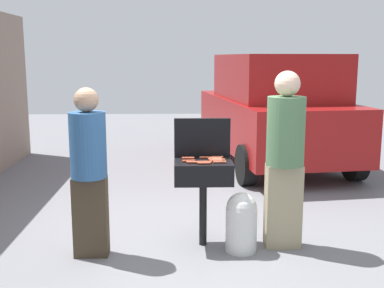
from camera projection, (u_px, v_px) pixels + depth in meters
name	position (u px, v px, depth m)	size (l,w,h in m)	color
ground_plane	(192.00, 243.00, 5.14)	(24.00, 24.00, 0.00)	slate
bbq_grill	(203.00, 175.00, 4.96)	(0.60, 0.44, 0.91)	black
grill_lid_open	(202.00, 138.00, 5.11)	(0.60, 0.05, 0.42)	black
hot_dog_0	(206.00, 162.00, 4.84)	(0.03, 0.03, 0.13)	#AD4228
hot_dog_1	(216.00, 161.00, 4.91)	(0.03, 0.03, 0.13)	#C6593D
hot_dog_2	(215.00, 158.00, 5.01)	(0.03, 0.03, 0.13)	#B74C33
hot_dog_3	(220.00, 162.00, 4.84)	(0.03, 0.03, 0.13)	#C6593D
hot_dog_4	(219.00, 160.00, 4.95)	(0.03, 0.03, 0.13)	#B74C33
hot_dog_5	(206.00, 158.00, 5.06)	(0.03, 0.03, 0.13)	#AD4228
hot_dog_6	(189.00, 161.00, 4.89)	(0.03, 0.03, 0.13)	#AD4228
hot_dog_7	(214.00, 159.00, 4.98)	(0.03, 0.03, 0.13)	#C6593D
hot_dog_8	(217.00, 157.00, 5.07)	(0.03, 0.03, 0.13)	#C6593D
hot_dog_9	(188.00, 158.00, 5.03)	(0.03, 0.03, 0.13)	#AD4228
hot_dog_10	(193.00, 162.00, 4.83)	(0.03, 0.03, 0.13)	#B74C33
hot_dog_11	(204.00, 163.00, 4.79)	(0.03, 0.03, 0.13)	#B74C33
propane_tank	(241.00, 221.00, 4.87)	(0.32, 0.32, 0.62)	silver
person_left	(89.00, 167.00, 4.66)	(0.35, 0.35, 1.69)	#3F3323
person_right	(285.00, 154.00, 4.87)	(0.39, 0.39, 1.84)	gray
parked_minivan	(273.00, 109.00, 8.88)	(2.48, 4.61, 2.02)	maroon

